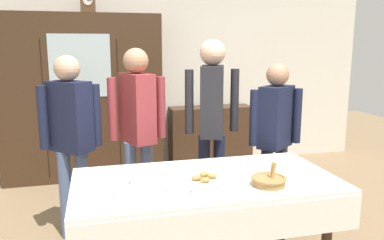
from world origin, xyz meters
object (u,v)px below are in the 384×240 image
Objects in this scene: spoon_far_left at (249,169)px; person_behind_table_right at (71,130)px; bread_basket at (269,180)px; person_beside_shelf at (275,129)px; pastry_plate at (205,179)px; dining_table at (207,194)px; bookshelf_low at (211,136)px; person_behind_table_left at (212,113)px; spoon_mid_left at (162,168)px; tea_cup_far_left at (172,189)px; person_by_cabinet at (137,121)px; book_stack at (211,104)px; wall_cabinet at (83,98)px; mantel_clock at (88,3)px; tea_cup_center at (121,195)px; tea_cup_front_edge at (135,181)px; tea_cup_mid_left at (198,190)px; spoon_near_left at (282,162)px.

person_behind_table_right reaches higher than spoon_far_left.
bread_basket is 0.15× the size of person_beside_shelf.
pastry_plate is 2.35× the size of spoon_far_left.
person_beside_shelf is at bearing 40.00° from dining_table.
person_behind_table_left is (-0.52, -1.73, 0.66)m from bookshelf_low.
pastry_plate is 0.43m from spoon_mid_left.
bookshelf_low is 8.95× the size of tea_cup_far_left.
tea_cup_far_left is 0.08× the size of person_by_cabinet.
wall_cabinet is at bearing -178.33° from book_stack.
bread_basket is 0.14× the size of person_by_cabinet.
book_stack is 0.13× the size of person_behind_table_right.
book_stack is 1.83× the size of spoon_mid_left.
spoon_far_left is 0.66m from spoon_mid_left.
bookshelf_low is 0.47m from book_stack.
spoon_far_left is at bearing -64.85° from mantel_clock.
spoon_far_left is at bearing 19.49° from tea_cup_center.
bookshelf_low reaches higher than pastry_plate.
tea_cup_front_edge is (0.40, -2.55, -0.25)m from wall_cabinet.
spoon_near_left is at bearing 29.80° from tea_cup_mid_left.
bookshelf_low is 2.42m from spoon_near_left.
person_behind_table_right is at bearing 140.01° from spoon_mid_left.
person_by_cabinet is at bearing 101.51° from tea_cup_mid_left.
tea_cup_mid_left is 0.63m from spoon_far_left.
bread_basket is (0.67, -0.02, 0.01)m from tea_cup_far_left.
tea_cup_center is 0.08× the size of person_beside_shelf.
wall_cabinet reaches higher than book_stack.
spoon_far_left is at bearing 90.86° from bread_basket.
spoon_near_left is 1.00× the size of spoon_mid_left.
person_behind_table_right reaches higher than spoon_near_left.
spoon_mid_left is 0.93m from person_behind_table_right.
pastry_plate is at bearing 31.72° from tea_cup_far_left.
mantel_clock is at bearing 106.14° from pastry_plate.
tea_cup_center is 1.04m from spoon_far_left.
tea_cup_far_left is 1.08m from spoon_near_left.
dining_table is 1.60× the size of bookshelf_low.
wall_cabinet reaches higher than bookshelf_low.
tea_cup_far_left is at bearing 178.21° from bread_basket.
person_by_cabinet reaches higher than pastry_plate.
book_stack is 1.90m from person_beside_shelf.
person_behind_table_right reaches higher than bookshelf_low.
bread_basket is (-0.45, -2.84, 0.38)m from bookshelf_low.
bookshelf_low is 8.95× the size of tea_cup_mid_left.
bookshelf_low is 9.78× the size of spoon_far_left.
tea_cup_center is 1.23m from person_by_cabinet.
bread_basket is at bearing -99.06° from book_stack.
wall_cabinet reaches higher than spoon_mid_left.
book_stack is at bearing 72.55° from dining_table.
tea_cup_front_edge is 1.00× the size of tea_cup_far_left.
tea_cup_far_left is 1.09× the size of spoon_near_left.
book_stack is 0.91× the size of bread_basket.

